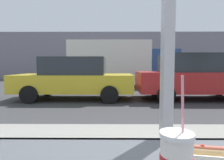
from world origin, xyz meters
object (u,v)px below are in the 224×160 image
object	(u,v)px
hotdog_tray_near	(213,153)
box_truck	(121,62)
parked_car_red	(195,77)
parked_car_yellow	(75,78)

from	to	relation	value
hotdog_tray_near	box_truck	size ratio (longest dim) A/B	0.04
parked_car_red	hotdog_tray_near	bearing A→B (deg)	-112.59
parked_car_yellow	parked_car_red	distance (m)	4.83
hotdog_tray_near	parked_car_red	world-z (taller)	parked_car_red
parked_car_red	box_truck	distance (m)	5.56
parked_car_red	box_truck	xyz separation A→B (m)	(-2.78, 4.76, 0.67)
hotdog_tray_near	box_truck	distance (m)	11.70
hotdog_tray_near	parked_car_red	size ratio (longest dim) A/B	0.05
hotdog_tray_near	parked_car_red	distance (m)	7.49
parked_car_red	box_truck	bearing A→B (deg)	120.28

